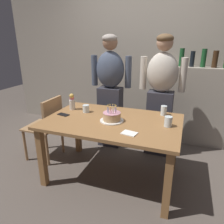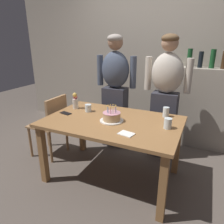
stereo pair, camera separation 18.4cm
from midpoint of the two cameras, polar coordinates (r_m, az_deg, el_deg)
ground_plane at (r=2.69m, az=2.10°, el=-17.05°), size 10.00×10.00×0.00m
back_wall at (r=3.66m, az=12.13°, el=14.27°), size 5.20×0.10×2.60m
dining_table at (r=2.37m, az=2.29°, el=-4.44°), size 1.50×0.96×0.74m
birthday_cake at (r=2.29m, az=2.21°, el=-1.40°), size 0.26×0.26×0.18m
water_glass_near at (r=2.52m, az=16.54°, el=-0.04°), size 0.07×0.07×0.11m
water_glass_far at (r=2.60m, az=-4.49°, el=1.07°), size 0.08×0.08×0.09m
water_glass_side at (r=2.20m, az=17.33°, el=-3.02°), size 0.08×0.08×0.11m
cell_phone at (r=2.58m, az=-10.54°, el=-0.34°), size 0.16×0.10×0.01m
napkin_stack at (r=2.01m, az=6.56°, el=-5.97°), size 0.16×0.13×0.01m
flower_vase at (r=2.72m, az=-8.08°, el=3.06°), size 0.07×0.08×0.21m
person_man_bearded at (r=3.10m, az=2.59°, el=5.81°), size 0.61×0.27×1.66m
person_woman_cardigan at (r=2.91m, az=16.13°, el=4.17°), size 0.61×0.27×1.66m
dining_chair at (r=2.98m, az=-14.30°, el=-2.58°), size 0.42×0.42×0.87m
shelf_cabinet at (r=3.48m, az=25.43°, el=1.02°), size 0.90×0.30×1.47m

